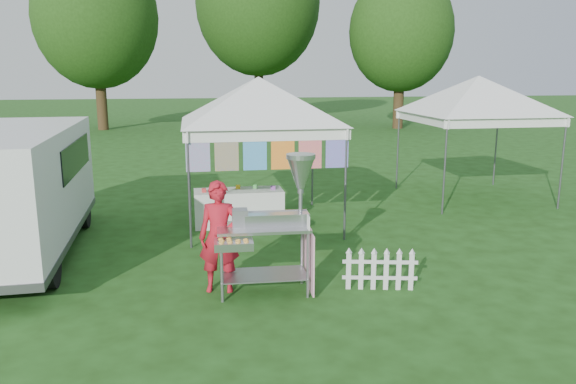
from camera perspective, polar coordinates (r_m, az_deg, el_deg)
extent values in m
plane|color=#1D4012|center=(8.43, 0.12, -9.42)|extent=(120.00, 120.00, 0.00)
cylinder|color=#59595E|center=(10.01, -10.00, 0.15)|extent=(0.04, 0.04, 2.10)
cylinder|color=#59595E|center=(10.39, 5.85, 0.71)|extent=(0.04, 0.04, 2.10)
cylinder|color=#59595E|center=(12.80, -10.03, 2.76)|extent=(0.04, 0.04, 2.10)
cylinder|color=#59595E|center=(13.10, 2.50, 3.15)|extent=(0.04, 0.04, 2.10)
cube|color=white|center=(9.95, -1.97, 5.81)|extent=(3.00, 0.03, 0.22)
cube|color=white|center=(12.76, -3.75, 7.19)|extent=(3.00, 0.03, 0.22)
pyramid|color=white|center=(11.30, -3.02, 11.63)|extent=(4.24, 4.24, 0.90)
cylinder|color=#59595E|center=(9.95, -1.97, 6.26)|extent=(3.00, 0.03, 0.03)
cube|color=#36CBC8|center=(9.89, -9.16, 4.04)|extent=(0.42, 0.01, 0.70)
cube|color=yellow|center=(9.91, -6.26, 4.14)|extent=(0.42, 0.01, 0.70)
cube|color=blue|center=(9.96, -3.38, 4.23)|extent=(0.42, 0.01, 0.70)
cube|color=#E94419|center=(10.02, -0.54, 4.30)|extent=(0.42, 0.01, 0.70)
cube|color=#C418A1|center=(10.12, 2.27, 4.37)|extent=(0.42, 0.01, 0.70)
cube|color=#B219AD|center=(10.23, 5.01, 4.42)|extent=(0.42, 0.01, 0.70)
cylinder|color=#59595E|center=(12.71, 15.64, 2.42)|extent=(0.04, 0.04, 2.10)
cylinder|color=#59595E|center=(14.16, 26.09, 2.59)|extent=(0.04, 0.04, 2.10)
cylinder|color=#59595E|center=(15.29, 11.09, 4.23)|extent=(0.04, 0.04, 2.10)
cylinder|color=#59595E|center=(16.51, 20.37, 4.27)|extent=(0.04, 0.04, 2.10)
cube|color=white|center=(13.27, 21.46, 6.57)|extent=(3.00, 0.03, 0.22)
cube|color=white|center=(15.75, 16.11, 7.68)|extent=(3.00, 0.03, 0.22)
pyramid|color=white|center=(14.45, 18.83, 11.13)|extent=(4.24, 4.24, 0.90)
cylinder|color=#59595E|center=(13.26, 21.48, 6.91)|extent=(3.00, 0.03, 0.03)
cylinder|color=#322012|center=(32.07, -18.46, 9.55)|extent=(0.56, 0.56, 3.96)
ellipsoid|color=#285517|center=(32.17, -18.94, 16.44)|extent=(6.40, 6.40, 7.36)
cylinder|color=#322012|center=(35.99, -2.98, 11.06)|extent=(0.56, 0.56, 4.84)
ellipsoid|color=#285517|center=(36.21, -3.07, 18.57)|extent=(7.60, 7.60, 8.74)
cylinder|color=#322012|center=(31.85, 11.18, 9.52)|extent=(0.56, 0.56, 3.52)
ellipsoid|color=#285517|center=(31.89, 11.44, 15.71)|extent=(5.60, 5.60, 6.44)
cylinder|color=gray|center=(7.73, -6.74, -7.74)|extent=(0.04, 0.04, 0.96)
cylinder|color=gray|center=(7.83, 2.04, -7.40)|extent=(0.04, 0.04, 0.96)
cylinder|color=gray|center=(8.24, -6.81, -6.46)|extent=(0.04, 0.04, 0.96)
cylinder|color=gray|center=(8.33, 1.42, -6.16)|extent=(0.04, 0.04, 0.96)
cube|color=gray|center=(8.08, -2.49, -8.37)|extent=(1.25, 0.66, 0.02)
cube|color=#B7B7BC|center=(7.86, -2.53, -3.61)|extent=(1.31, 0.70, 0.04)
cube|color=#B7B7BC|center=(7.91, -1.18, -2.75)|extent=(0.92, 0.31, 0.16)
cube|color=gray|center=(7.86, -4.91, -2.61)|extent=(0.22, 0.24, 0.24)
cylinder|color=gray|center=(7.86, 1.29, 0.01)|extent=(0.06, 0.06, 0.96)
cone|color=#B7B7BC|center=(7.81, 1.30, 1.93)|extent=(0.40, 0.40, 0.43)
cylinder|color=#B7B7BC|center=(7.77, 1.31, 3.64)|extent=(0.42, 0.42, 0.06)
cube|color=#B7B7BC|center=(7.48, -5.54, -5.35)|extent=(0.53, 0.34, 0.11)
cube|color=pink|center=(8.09, 2.14, -6.74)|extent=(0.05, 0.80, 0.87)
cube|color=white|center=(7.61, 2.09, -3.13)|extent=(0.02, 0.15, 0.19)
imported|color=#B31624|center=(8.03, -6.98, -4.56)|extent=(0.64, 0.47, 1.61)
cube|color=silver|center=(10.47, -26.70, 0.75)|extent=(2.23, 5.22, 1.81)
cube|color=#59595E|center=(10.66, -26.24, -4.01)|extent=(2.25, 5.28, 0.12)
cube|color=silver|center=(12.66, -24.01, 0.75)|extent=(1.98, 0.78, 0.93)
cube|color=black|center=(10.79, -20.70, 3.38)|extent=(0.11, 2.84, 0.57)
cube|color=black|center=(12.92, -23.96, 4.44)|extent=(1.75, 0.09, 0.57)
cylinder|color=black|center=(8.92, -23.14, -6.82)|extent=(0.25, 0.71, 0.70)
cylinder|color=black|center=(12.05, -20.15, -1.79)|extent=(0.25, 0.71, 0.70)
cube|color=silver|center=(8.23, 6.17, -7.96)|extent=(0.07, 0.03, 0.56)
cube|color=silver|center=(8.24, 7.43, -7.96)|extent=(0.07, 0.03, 0.56)
cube|color=silver|center=(8.26, 8.68, -7.95)|extent=(0.07, 0.03, 0.56)
cube|color=silver|center=(8.28, 9.93, -7.94)|extent=(0.07, 0.03, 0.56)
cube|color=silver|center=(8.31, 11.18, -7.93)|extent=(0.07, 0.03, 0.56)
cube|color=silver|center=(8.34, 12.41, -7.91)|extent=(0.07, 0.03, 0.56)
cube|color=silver|center=(8.31, 9.29, -8.60)|extent=(1.06, 0.25, 0.05)
cube|color=silver|center=(8.22, 9.34, -7.03)|extent=(1.06, 0.25, 0.05)
cube|color=white|center=(11.57, -5.01, -1.57)|extent=(1.80, 0.70, 0.73)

